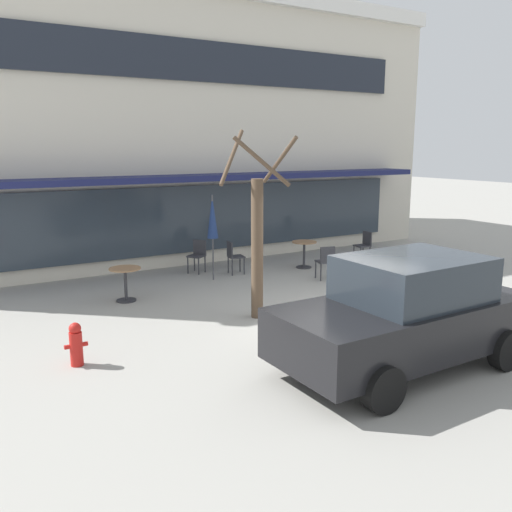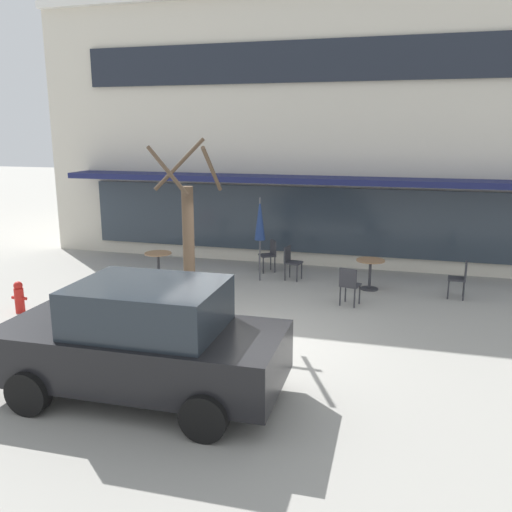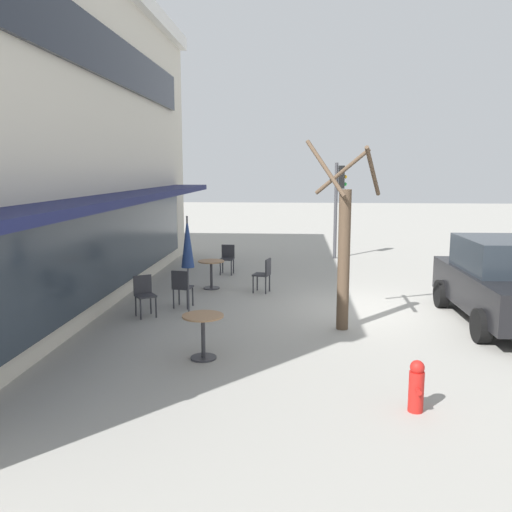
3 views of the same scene
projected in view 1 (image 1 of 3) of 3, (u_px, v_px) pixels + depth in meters
The scene contains 12 objects.
ground_plane at pixel (338, 315), 11.10m from camera, with size 80.00×80.00×0.00m, color #9E9B93.
building_facade at pixel (156, 130), 18.69m from camera, with size 16.62×9.10×7.91m.
cafe_table_near_wall at pixel (304, 250), 15.34m from camera, with size 0.70×0.70×0.76m.
cafe_table_streetside at pixel (125, 279), 12.03m from camera, with size 0.70×0.70×0.76m.
patio_umbrella_green_folded at pixel (212, 217), 13.73m from camera, with size 0.28×0.28×2.20m.
cafe_chair_0 at pixel (364, 244), 16.26m from camera, with size 0.43×0.43×0.89m.
cafe_chair_1 at pixel (326, 260), 13.95m from camera, with size 0.48×0.48×0.89m.
cafe_chair_2 at pixel (233, 255), 14.59m from camera, with size 0.46×0.46×0.89m.
cafe_chair_3 at pixel (198, 254), 14.78m from camera, with size 0.56×0.56×0.89m.
parked_sedan at pixel (406, 313), 8.34m from camera, with size 4.23×2.07×1.76m.
street_tree at pixel (257, 237), 10.68m from camera, with size 1.38×1.51×3.74m.
fire_hydrant at pixel (76, 344), 8.51m from camera, with size 0.36×0.20×0.71m.
Camera 1 is at (-6.91, -8.25, 3.41)m, focal length 38.00 mm.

